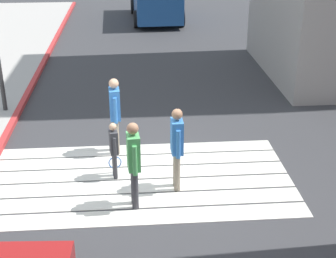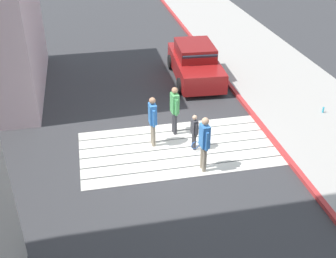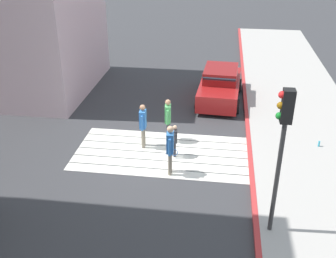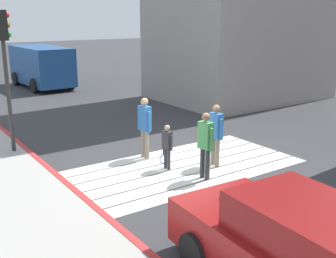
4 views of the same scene
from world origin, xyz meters
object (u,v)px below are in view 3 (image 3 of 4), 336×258
at_px(traffic_light_corner, 282,136).
at_px(water_bottle, 319,144).
at_px(pedestrian_adult_trailing, 168,117).
at_px(car_parked_near_curb, 220,86).
at_px(pedestrian_adult_lead, 143,123).
at_px(pedestrian_adult_side, 170,147).
at_px(pedestrian_child_with_racket, 175,139).

bearing_deg(traffic_light_corner, water_bottle, -114.47).
height_order(traffic_light_corner, pedestrian_adult_trailing, traffic_light_corner).
distance_m(car_parked_near_curb, pedestrian_adult_lead, 5.72).
relative_size(water_bottle, pedestrian_adult_side, 0.12).
relative_size(traffic_light_corner, pedestrian_adult_trailing, 2.42).
height_order(water_bottle, pedestrian_adult_lead, pedestrian_adult_lead).
distance_m(car_parked_near_curb, water_bottle, 5.77).
bearing_deg(pedestrian_adult_lead, water_bottle, -173.80).
height_order(pedestrian_adult_trailing, pedestrian_adult_side, pedestrian_adult_side).
xyz_separation_m(traffic_light_corner, pedestrian_adult_trailing, (3.48, -4.84, -2.02)).
bearing_deg(pedestrian_adult_trailing, pedestrian_adult_side, 99.62).
distance_m(car_parked_near_curb, pedestrian_adult_side, 6.88).
xyz_separation_m(car_parked_near_curb, pedestrian_child_with_racket, (1.50, 5.54, -0.03)).
bearing_deg(car_parked_near_curb, pedestrian_adult_side, 77.30).
height_order(pedestrian_adult_lead, pedestrian_adult_side, pedestrian_adult_side).
height_order(water_bottle, pedestrian_child_with_racket, pedestrian_child_with_racket).
relative_size(car_parked_near_curb, water_bottle, 19.99).
height_order(car_parked_near_curb, pedestrian_child_with_racket, car_parked_near_curb).
distance_m(pedestrian_adult_lead, pedestrian_adult_trailing, 1.04).
distance_m(car_parked_near_curb, pedestrian_adult_trailing, 4.81).
relative_size(pedestrian_adult_trailing, pedestrian_child_with_racket, 1.39).
bearing_deg(pedestrian_adult_lead, pedestrian_child_with_racket, 156.78).
relative_size(traffic_light_corner, pedestrian_adult_lead, 2.42).
bearing_deg(water_bottle, traffic_light_corner, 65.53).
bearing_deg(traffic_light_corner, pedestrian_adult_trailing, -54.32).
bearing_deg(traffic_light_corner, car_parked_near_curb, -80.32).
bearing_deg(car_parked_near_curb, pedestrian_adult_trailing, 66.70).
relative_size(pedestrian_adult_trailing, pedestrian_adult_side, 0.97).
xyz_separation_m(traffic_light_corner, pedestrian_adult_side, (3.09, -2.55, -1.98)).
bearing_deg(pedestrian_adult_trailing, car_parked_near_curb, -113.30).
bearing_deg(pedestrian_child_with_racket, water_bottle, -166.74).
bearing_deg(pedestrian_child_with_racket, pedestrian_adult_trailing, -70.39).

